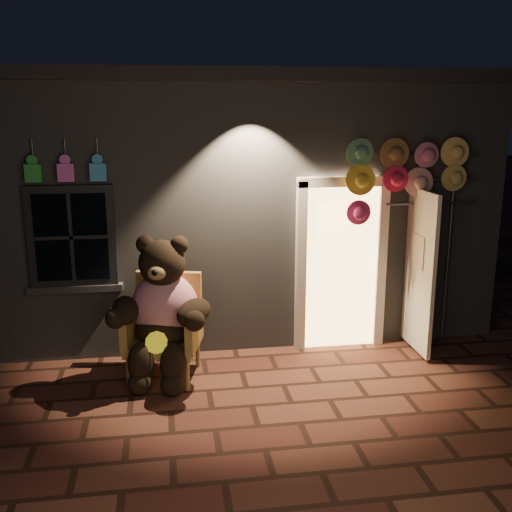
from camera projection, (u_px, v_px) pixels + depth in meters
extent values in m
plane|color=brown|center=(252.00, 406.00, 6.21)|extent=(60.00, 60.00, 0.00)
cube|color=slate|center=(216.00, 194.00, 9.64)|extent=(7.00, 5.00, 3.30)
cube|color=black|center=(214.00, 82.00, 9.22)|extent=(7.30, 5.30, 0.16)
cube|color=black|center=(72.00, 237.00, 6.95)|extent=(1.00, 0.10, 1.20)
cube|color=black|center=(72.00, 237.00, 6.92)|extent=(0.82, 0.06, 1.02)
cube|color=slate|center=(76.00, 288.00, 7.10)|extent=(1.10, 0.14, 0.08)
cube|color=#FFCC72|center=(340.00, 266.00, 7.58)|extent=(0.92, 0.10, 2.10)
cube|color=beige|center=(301.00, 269.00, 7.46)|extent=(0.12, 0.12, 2.20)
cube|color=beige|center=(380.00, 266.00, 7.61)|extent=(0.12, 0.12, 2.20)
cube|color=beige|center=(344.00, 182.00, 7.27)|extent=(1.16, 0.12, 0.12)
cube|color=beige|center=(420.00, 272.00, 7.34)|extent=(0.05, 0.80, 2.00)
cube|color=green|center=(33.00, 173.00, 6.64)|extent=(0.18, 0.07, 0.20)
cylinder|color=#59595E|center=(32.00, 150.00, 6.64)|extent=(0.02, 0.02, 0.25)
cube|color=#D859B0|center=(66.00, 173.00, 6.69)|extent=(0.18, 0.07, 0.20)
cylinder|color=#59595E|center=(65.00, 150.00, 6.69)|extent=(0.02, 0.02, 0.25)
cube|color=#368CBD|center=(98.00, 172.00, 6.74)|extent=(0.18, 0.07, 0.20)
cylinder|color=#59595E|center=(97.00, 149.00, 6.74)|extent=(0.02, 0.02, 0.25)
cube|color=olive|center=(164.00, 344.00, 6.78)|extent=(0.91, 0.87, 0.11)
cube|color=olive|center=(169.00, 303.00, 7.01)|extent=(0.76, 0.27, 0.76)
cube|color=olive|center=(132.00, 326.00, 6.74)|extent=(0.24, 0.65, 0.44)
cube|color=olive|center=(194.00, 328.00, 6.68)|extent=(0.24, 0.65, 0.44)
cylinder|color=olive|center=(129.00, 373.00, 6.57)|extent=(0.05, 0.05, 0.35)
cylinder|color=olive|center=(187.00, 375.00, 6.51)|extent=(0.05, 0.05, 0.35)
cylinder|color=olive|center=(144.00, 351.00, 7.16)|extent=(0.05, 0.05, 0.35)
cylinder|color=olive|center=(198.00, 353.00, 7.10)|extent=(0.05, 0.05, 0.35)
ellipsoid|color=#B0122A|center=(165.00, 307.00, 6.74)|extent=(0.89, 0.78, 0.80)
ellipsoid|color=black|center=(164.00, 329.00, 6.71)|extent=(0.74, 0.67, 0.38)
sphere|color=black|center=(162.00, 263.00, 6.55)|extent=(0.62, 0.62, 0.51)
sphere|color=black|center=(145.00, 244.00, 6.56)|extent=(0.20, 0.20, 0.20)
sphere|color=black|center=(179.00, 245.00, 6.52)|extent=(0.20, 0.20, 0.20)
ellipsoid|color=olive|center=(157.00, 273.00, 6.34)|extent=(0.23, 0.19, 0.16)
ellipsoid|color=black|center=(125.00, 310.00, 6.52)|extent=(0.34, 0.55, 0.29)
ellipsoid|color=black|center=(194.00, 312.00, 6.46)|extent=(0.53, 0.60, 0.29)
ellipsoid|color=black|center=(141.00, 363.00, 6.46)|extent=(0.29, 0.29, 0.49)
ellipsoid|color=black|center=(174.00, 365.00, 6.43)|extent=(0.29, 0.29, 0.49)
sphere|color=black|center=(140.00, 383.00, 6.45)|extent=(0.27, 0.27, 0.27)
sphere|color=black|center=(173.00, 384.00, 6.42)|extent=(0.27, 0.27, 0.27)
cylinder|color=yellow|center=(156.00, 343.00, 6.39)|extent=(0.26, 0.16, 0.24)
cylinder|color=#59595E|center=(449.00, 244.00, 7.62)|extent=(0.04, 0.04, 2.63)
cylinder|color=#59595E|center=(435.00, 156.00, 7.29)|extent=(1.17, 0.03, 0.03)
cylinder|color=#59595E|center=(433.00, 180.00, 7.36)|extent=(1.17, 0.03, 0.03)
cylinder|color=#59595E|center=(431.00, 203.00, 7.43)|extent=(1.17, 0.03, 0.03)
cylinder|color=#51895E|center=(361.00, 153.00, 7.08)|extent=(0.33, 0.11, 0.33)
cylinder|color=brown|center=(393.00, 153.00, 7.11)|extent=(0.33, 0.11, 0.33)
cylinder|color=#D46D8F|center=(425.00, 153.00, 7.14)|extent=(0.33, 0.11, 0.33)
cylinder|color=#FFC867|center=(453.00, 152.00, 7.25)|extent=(0.33, 0.11, 0.33)
cylinder|color=yellow|center=(360.00, 182.00, 7.13)|extent=(0.33, 0.11, 0.33)
cylinder|color=#D82045|center=(392.00, 182.00, 7.16)|extent=(0.33, 0.11, 0.33)
cylinder|color=#E9A392|center=(421.00, 181.00, 7.28)|extent=(0.33, 0.11, 0.33)
cylinder|color=#E2BE56|center=(452.00, 180.00, 7.30)|extent=(0.33, 0.11, 0.33)
cylinder|color=#C52D67|center=(360.00, 211.00, 7.19)|extent=(0.33, 0.11, 0.33)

